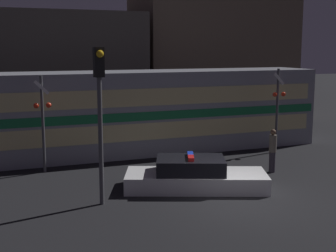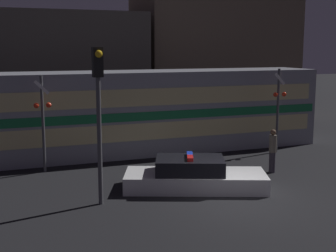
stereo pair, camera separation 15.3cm
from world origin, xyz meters
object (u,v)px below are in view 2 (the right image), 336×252
(train, at_px, (148,111))
(crossing_signal_near, at_px, (278,106))
(police_car, at_px, (194,176))
(traffic_light_corner, at_px, (99,99))
(pedestrian, at_px, (273,150))

(train, distance_m, crossing_signal_near, 6.13)
(train, bearing_deg, police_car, -93.96)
(police_car, height_order, crossing_signal_near, crossing_signal_near)
(police_car, bearing_deg, traffic_light_corner, -150.68)
(crossing_signal_near, bearing_deg, train, 156.16)
(train, relative_size, traffic_light_corner, 3.44)
(crossing_signal_near, xyz_separation_m, traffic_light_corner, (-9.45, -4.40, 1.12))
(train, height_order, crossing_signal_near, crossing_signal_near)
(train, height_order, traffic_light_corner, traffic_light_corner)
(police_car, relative_size, traffic_light_corner, 1.07)
(police_car, xyz_separation_m, crossing_signal_near, (6.04, 3.94, 1.78))
(police_car, xyz_separation_m, pedestrian, (3.79, 0.90, 0.44))
(pedestrian, xyz_separation_m, traffic_light_corner, (-7.20, -1.35, 2.45))
(police_car, bearing_deg, pedestrian, 35.08)
(train, xyz_separation_m, crossing_signal_near, (5.60, -2.47, 0.31))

